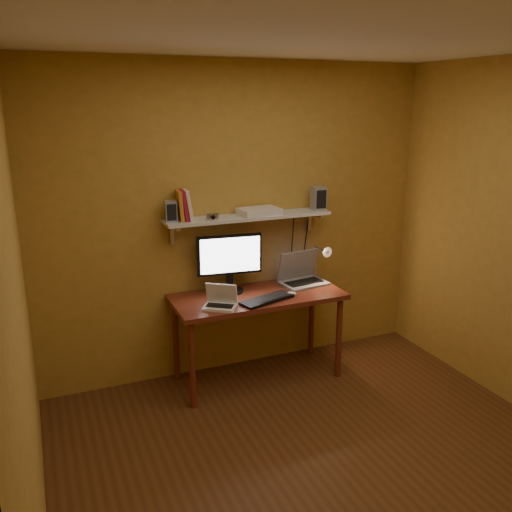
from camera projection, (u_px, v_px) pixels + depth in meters
name	position (u px, v px, depth m)	size (l,w,h in m)	color
room	(338.00, 276.00, 3.12)	(3.44, 3.24, 2.64)	#5B3317
desk	(258.00, 304.00, 4.45)	(1.40, 0.60, 0.75)	maroon
wall_shelf	(249.00, 217.00, 4.43)	(1.40, 0.25, 0.21)	silver
monitor	(230.00, 260.00, 4.42)	(0.54, 0.25, 0.48)	black
laptop	(301.00, 275.00, 4.69)	(0.42, 0.33, 0.28)	gray
netbook	(221.00, 301.00, 4.14)	(0.30, 0.28, 0.18)	white
keyboard	(267.00, 299.00, 4.28)	(0.46, 0.15, 0.02)	black
mouse	(291.00, 294.00, 4.40)	(0.09, 0.06, 0.03)	white
desk_lamp	(322.00, 258.00, 4.72)	(0.09, 0.23, 0.38)	silver
speaker_left	(171.00, 211.00, 4.17)	(0.09, 0.09, 0.16)	gray
speaker_right	(318.00, 198.00, 4.62)	(0.11, 0.11, 0.20)	gray
books	(184.00, 205.00, 4.20)	(0.13, 0.17, 0.24)	#B86B1C
shelf_camera	(212.00, 217.00, 4.22)	(0.10, 0.05, 0.06)	silver
router	(259.00, 211.00, 4.44)	(0.33, 0.22, 0.05)	white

